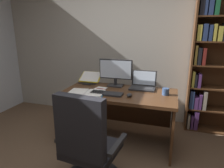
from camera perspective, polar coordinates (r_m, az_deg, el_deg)
The scene contains 13 objects.
wall_back at distance 3.45m, azimuth 7.97°, elevation 12.17°, with size 5.68×0.12×2.72m, color #B2ADA3.
desk at distance 2.79m, azimuth 2.38°, elevation -5.83°, with size 1.52×0.77×0.74m.
bookshelf at distance 3.29m, azimuth 27.88°, elevation 5.12°, with size 0.92×0.27×2.08m.
office_chair at distance 2.02m, azimuth -7.08°, elevation -18.42°, with size 0.65×0.60×1.01m.
monitor at distance 2.88m, azimuth 1.05°, elevation 3.27°, with size 0.49×0.16×0.40m.
laptop at distance 2.83m, azimuth 8.93°, elevation -0.24°, with size 0.35×0.28×0.24m.
keyboard at distance 2.55m, azimuth -1.60°, elevation -2.76°, with size 0.42×0.15×0.02m, color #232326.
computer_mouse at distance 2.47m, azimuth 5.02°, elevation -3.22°, with size 0.06×0.10×0.04m, color #232326.
reading_stand_with_book at distance 3.11m, azimuth -6.32°, elevation 1.79°, with size 0.33×0.28×0.15m.
open_binder at distance 2.60m, azimuth -7.47°, elevation -2.54°, with size 0.51×0.36×0.02m.
notepad at distance 2.76m, azimuth -3.67°, elevation -1.50°, with size 0.15×0.21×0.01m, color white.
pen at distance 2.75m, azimuth -3.28°, elevation -1.35°, with size 0.01×0.01×0.14m, color maroon.
coffee_mug at distance 2.61m, azimuth 15.23°, elevation -2.14°, with size 0.09×0.09×0.09m, color #334C7A.
Camera 1 is at (0.57, -1.26, 1.54)m, focal length 31.63 mm.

